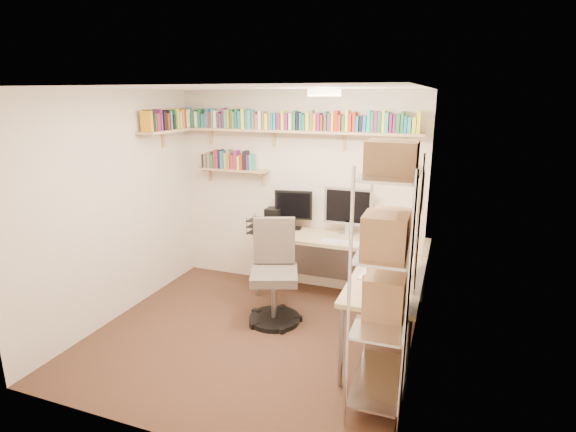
% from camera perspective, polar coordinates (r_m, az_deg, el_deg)
% --- Properties ---
extents(ground, '(3.20, 3.20, 0.00)m').
position_cam_1_polar(ground, '(4.87, -4.91, -15.02)').
color(ground, '#432C1C').
rests_on(ground, ground).
extents(room_shell, '(3.24, 3.04, 2.52)m').
position_cam_1_polar(room_shell, '(4.31, -5.31, 3.09)').
color(room_shell, beige).
rests_on(room_shell, ground).
extents(wall_shelves, '(3.12, 1.09, 0.80)m').
position_cam_1_polar(wall_shelves, '(5.58, -3.65, 10.83)').
color(wall_shelves, '#D0B875').
rests_on(wall_shelves, ground).
extents(corner_desk, '(2.12, 2.07, 1.38)m').
position_cam_1_polar(corner_desk, '(5.15, 6.51, -3.73)').
color(corner_desk, '#CDB585').
rests_on(corner_desk, ground).
extents(office_chair, '(0.65, 0.65, 1.14)m').
position_cam_1_polar(office_chair, '(5.00, -1.76, -8.01)').
color(office_chair, black).
rests_on(office_chair, ground).
extents(wire_rack, '(0.44, 0.87, 2.13)m').
position_cam_1_polar(wire_rack, '(3.50, 12.48, -3.79)').
color(wire_rack, silver).
rests_on(wire_rack, ground).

